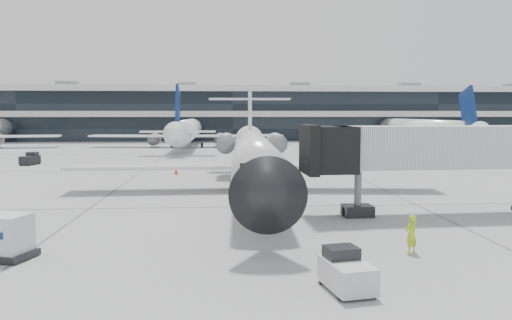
{
  "coord_description": "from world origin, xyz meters",
  "views": [
    {
      "loc": [
        -1.96,
        -29.96,
        5.71
      ],
      "look_at": [
        0.2,
        2.84,
        2.6
      ],
      "focal_mm": 35.0,
      "sensor_mm": 36.0,
      "label": 1
    }
  ],
  "objects": [
    {
      "name": "ground",
      "position": [
        0.0,
        0.0,
        0.0
      ],
      "size": [
        220.0,
        220.0,
        0.0
      ],
      "primitive_type": "plane",
      "color": "gray",
      "rests_on": "ground"
    },
    {
      "name": "terminal",
      "position": [
        0.0,
        82.0,
        5.0
      ],
      "size": [
        170.0,
        22.0,
        10.0
      ],
      "primitive_type": "cube",
      "color": "black",
      "rests_on": "ground"
    },
    {
      "name": "bg_jet_center",
      "position": [
        -8.0,
        55.0,
        0.0
      ],
      "size": [
        32.0,
        40.0,
        9.6
      ],
      "primitive_type": null,
      "color": "white",
      "rests_on": "ground"
    },
    {
      "name": "bg_jet_right",
      "position": [
        32.0,
        55.0,
        0.0
      ],
      "size": [
        32.0,
        40.0,
        9.6
      ],
      "primitive_type": null,
      "color": "white",
      "rests_on": "ground"
    },
    {
      "name": "regional_jet",
      "position": [
        0.28,
        6.29,
        2.67
      ],
      "size": [
        27.17,
        33.84,
        7.82
      ],
      "rotation": [
        0.0,
        0.0,
        -0.03
      ],
      "color": "silver",
      "rests_on": "ground"
    },
    {
      "name": "jet_bridge",
      "position": [
        11.27,
        -2.9,
        3.76
      ],
      "size": [
        16.08,
        3.81,
        5.17
      ],
      "rotation": [
        0.0,
        0.0,
        0.04
      ],
      "color": "silver",
      "rests_on": "ground"
    },
    {
      "name": "ramp_worker",
      "position": [
        5.66,
        -10.5,
        0.79
      ],
      "size": [
        0.69,
        0.62,
        1.59
      ],
      "primitive_type": "imported",
      "rotation": [
        0.0,
        0.0,
        3.68
      ],
      "color": "#ADDF17",
      "rests_on": "ground"
    },
    {
      "name": "baggage_tug",
      "position": [
        1.98,
        -14.51,
        0.59
      ],
      "size": [
        1.6,
        2.28,
        1.33
      ],
      "rotation": [
        0.0,
        0.0,
        0.19
      ],
      "color": "silver",
      "rests_on": "ground"
    },
    {
      "name": "cargo_uld",
      "position": [
        -10.56,
        -10.19,
        0.86
      ],
      "size": [
        2.47,
        2.11,
        1.71
      ],
      "rotation": [
        0.0,
        0.0,
        -0.31
      ],
      "color": "black",
      "rests_on": "ground"
    },
    {
      "name": "traffic_cone",
      "position": [
        -6.37,
        16.55,
        0.28
      ],
      "size": [
        0.52,
        0.52,
        0.58
      ],
      "rotation": [
        0.0,
        0.0,
        0.38
      ],
      "color": "#FA320D",
      "rests_on": "ground"
    },
    {
      "name": "far_tug",
      "position": [
        -23.26,
        26.34,
        0.62
      ],
      "size": [
        1.77,
        2.42,
        1.38
      ],
      "rotation": [
        0.0,
        0.0,
        -0.24
      ],
      "color": "black",
      "rests_on": "ground"
    }
  ]
}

